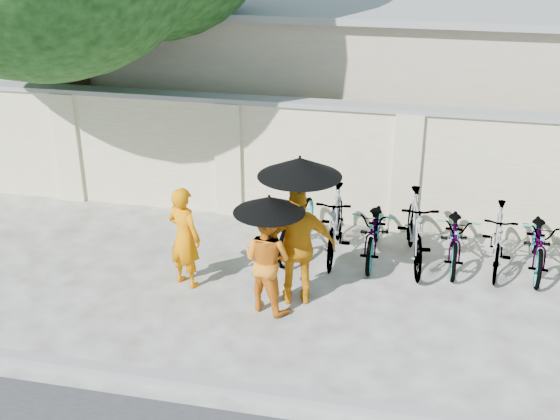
# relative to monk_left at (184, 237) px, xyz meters

# --- Properties ---
(ground) EXTENTS (80.00, 80.00, 0.00)m
(ground) POSITION_rel_monk_left_xyz_m (0.92, -0.54, -0.75)
(ground) COLOR silver
(kerb) EXTENTS (40.00, 0.16, 0.12)m
(kerb) POSITION_rel_monk_left_xyz_m (0.92, -2.24, -0.69)
(kerb) COLOR gray
(kerb) RESTS_ON ground
(compound_wall) EXTENTS (20.00, 0.30, 2.00)m
(compound_wall) POSITION_rel_monk_left_xyz_m (1.92, 2.66, 0.25)
(compound_wall) COLOR beige
(compound_wall) RESTS_ON ground
(building_behind) EXTENTS (14.00, 6.00, 3.20)m
(building_behind) POSITION_rel_monk_left_xyz_m (2.92, 6.46, 0.85)
(building_behind) COLOR #BBA88B
(building_behind) RESTS_ON ground
(monk_left) EXTENTS (0.64, 0.55, 1.49)m
(monk_left) POSITION_rel_monk_left_xyz_m (0.00, 0.00, 0.00)
(monk_left) COLOR orange
(monk_left) RESTS_ON ground
(monk_center) EXTENTS (0.86, 0.78, 1.45)m
(monk_center) POSITION_rel_monk_left_xyz_m (1.29, -0.38, -0.02)
(monk_center) COLOR orange
(monk_center) RESTS_ON ground
(parasol_center) EXTENTS (0.93, 0.93, 0.85)m
(parasol_center) POSITION_rel_monk_left_xyz_m (1.34, -0.46, 0.82)
(parasol_center) COLOR black
(parasol_center) RESTS_ON ground
(monk_right) EXTENTS (1.06, 0.65, 1.69)m
(monk_right) POSITION_rel_monk_left_xyz_m (1.66, -0.13, 0.10)
(monk_right) COLOR orange
(monk_right) RESTS_ON ground
(parasol_right) EXTENTS (1.08, 1.08, 1.17)m
(parasol_right) POSITION_rel_monk_left_xyz_m (1.68, -0.21, 1.26)
(parasol_right) COLOR black
(parasol_right) RESTS_ON ground
(bike_0) EXTENTS (0.81, 1.90, 0.97)m
(bike_0) POSITION_rel_monk_left_xyz_m (1.35, 1.41, -0.26)
(bike_0) COLOR slate
(bike_0) RESTS_ON ground
(bike_1) EXTENTS (0.56, 1.82, 1.08)m
(bike_1) POSITION_rel_monk_left_xyz_m (1.95, 1.36, -0.20)
(bike_1) COLOR slate
(bike_1) RESTS_ON ground
(bike_2) EXTENTS (0.62, 1.75, 0.92)m
(bike_2) POSITION_rel_monk_left_xyz_m (2.55, 1.42, -0.29)
(bike_2) COLOR slate
(bike_2) RESTS_ON ground
(bike_3) EXTENTS (0.76, 1.91, 1.11)m
(bike_3) POSITION_rel_monk_left_xyz_m (3.16, 1.36, -0.19)
(bike_3) COLOR slate
(bike_3) RESTS_ON ground
(bike_4) EXTENTS (0.61, 1.73, 0.91)m
(bike_4) POSITION_rel_monk_left_xyz_m (3.76, 1.49, -0.29)
(bike_4) COLOR slate
(bike_4) RESTS_ON ground
(bike_5) EXTENTS (0.58, 1.66, 0.98)m
(bike_5) POSITION_rel_monk_left_xyz_m (4.36, 1.45, -0.26)
(bike_5) COLOR slate
(bike_5) RESTS_ON ground
(bike_6) EXTENTS (0.74, 1.80, 0.92)m
(bike_6) POSITION_rel_monk_left_xyz_m (4.97, 1.54, -0.28)
(bike_6) COLOR slate
(bike_6) RESTS_ON ground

